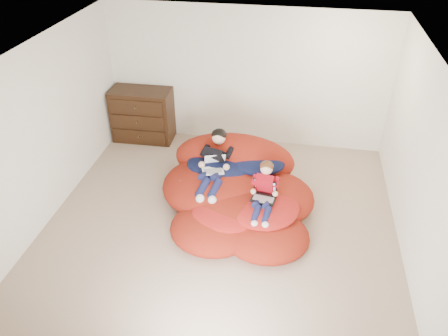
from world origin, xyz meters
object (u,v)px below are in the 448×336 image
younger_boy (264,189)px  laptop_black (264,193)px  beanbag_pile (236,191)px  laptop_white (214,166)px  older_boy (215,160)px  dresser (143,115)px

younger_boy → laptop_black: younger_boy is taller
beanbag_pile → laptop_white: (-0.36, 0.10, 0.36)m
older_boy → laptop_white: bearing=-90.0°
younger_boy → laptop_white: size_ratio=1.96×
dresser → beanbag_pile: dresser is taller
laptop_black → younger_boy: bearing=90.0°
older_boy → younger_boy: bearing=-33.6°
older_boy → laptop_white: (0.00, -0.10, -0.03)m
laptop_white → laptop_black: size_ratio=1.11×
dresser → laptop_white: (1.69, -1.64, 0.12)m
laptop_white → younger_boy: bearing=-28.2°
older_boy → laptop_white: older_boy is taller
laptop_white → laptop_black: (0.80, -0.44, -0.07)m
younger_boy → laptop_white: younger_boy is taller
laptop_black → older_boy: bearing=146.1°
older_boy → laptop_black: 0.97m
beanbag_pile → younger_boy: younger_boy is taller
dresser → beanbag_pile: 2.70m
dresser → laptop_black: size_ratio=2.98×
dresser → younger_boy: (2.50, -2.07, 0.11)m
younger_boy → older_boy: bearing=146.4°
beanbag_pile → laptop_black: bearing=-37.5°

